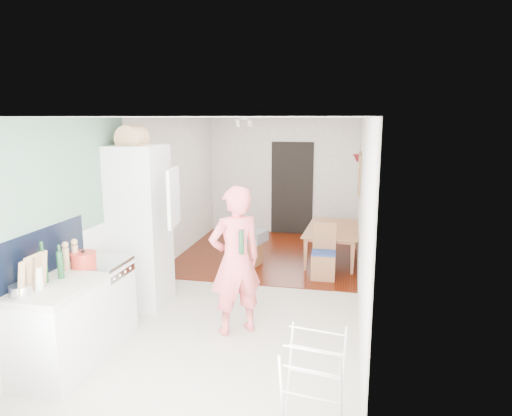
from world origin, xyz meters
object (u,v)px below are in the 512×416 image
at_px(dining_table, 335,246).
at_px(stool, 250,254).
at_px(dining_chair, 324,252).
at_px(person, 235,248).
at_px(drying_rack, 314,390).

distance_m(dining_table, stool, 1.53).
bearing_deg(dining_chair, person, -114.42).
height_order(person, drying_rack, person).
relative_size(dining_chair, stool, 2.09).
relative_size(stool, drying_rack, 0.48).
distance_m(dining_table, dining_chair, 1.06).
relative_size(person, stool, 4.96).
bearing_deg(dining_table, person, 164.15).
relative_size(person, dining_chair, 2.37).
relative_size(dining_table, drying_rack, 1.61).
distance_m(dining_chair, drying_rack, 3.75).
bearing_deg(stool, dining_chair, -18.02).
height_order(person, dining_chair, person).
bearing_deg(person, stool, -118.86).
distance_m(dining_chair, stool, 1.35).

